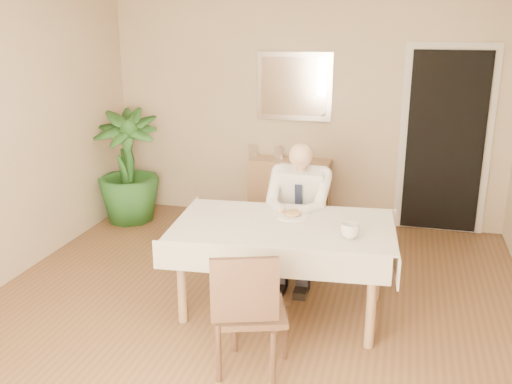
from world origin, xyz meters
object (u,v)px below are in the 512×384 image
(chair_near, at_px, (249,308))
(coffee_mug, at_px, (350,231))
(dining_table, at_px, (284,234))
(chair_far, at_px, (303,217))
(seated_man, at_px, (298,208))
(potted_palm, at_px, (127,167))
(sideboard, at_px, (289,191))

(chair_near, relative_size, coffee_mug, 6.65)
(dining_table, bearing_deg, chair_far, 84.93)
(seated_man, xyz_separation_m, potted_palm, (-2.19, 1.08, -0.04))
(dining_table, height_order, sideboard, dining_table)
(chair_far, relative_size, coffee_mug, 6.65)
(chair_near, distance_m, seated_man, 1.54)
(chair_near, xyz_separation_m, seated_man, (0.02, 1.52, 0.18))
(dining_table, height_order, chair_far, chair_far)
(chair_far, distance_m, potted_palm, 2.34)
(seated_man, xyz_separation_m, sideboard, (-0.38, 1.52, -0.32))
(sideboard, bearing_deg, potted_palm, -166.93)
(sideboard, height_order, potted_palm, potted_palm)
(chair_far, relative_size, seated_man, 0.73)
(coffee_mug, distance_m, potted_palm, 3.29)
(chair_far, distance_m, seated_man, 0.34)
(potted_palm, bearing_deg, seated_man, -26.17)
(sideboard, distance_m, potted_palm, 1.89)
(chair_near, distance_m, potted_palm, 3.39)
(sideboard, bearing_deg, coffee_mug, -68.87)
(seated_man, relative_size, sideboard, 1.34)
(seated_man, relative_size, potted_palm, 0.96)
(dining_table, height_order, chair_near, chair_near)
(coffee_mug, distance_m, sideboard, 2.49)
(dining_table, xyz_separation_m, chair_far, (0.00, 0.88, -0.16))
(chair_near, relative_size, sideboard, 0.97)
(chair_far, bearing_deg, potted_palm, 166.86)
(coffee_mug, bearing_deg, chair_far, 116.71)
(dining_table, distance_m, potted_palm, 2.76)
(dining_table, distance_m, sideboard, 2.16)
(chair_far, height_order, sideboard, chair_far)
(seated_man, distance_m, potted_palm, 2.45)
(dining_table, relative_size, chair_near, 2.00)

